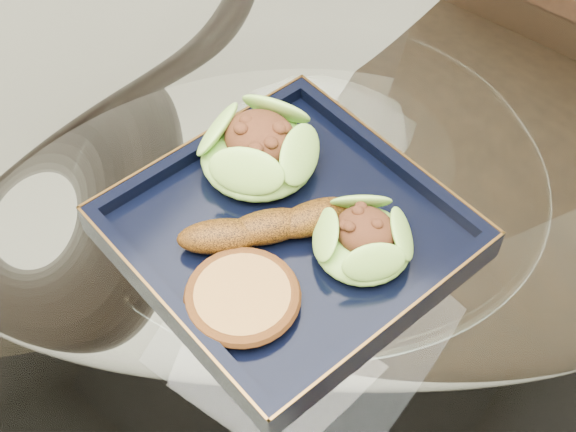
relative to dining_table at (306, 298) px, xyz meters
The scene contains 7 objects.
dining_table is the anchor object (origin of this frame).
dining_chair 0.32m from the dining_table, 74.35° to the left, with size 0.45×0.45×0.97m.
navy_plate 0.18m from the dining_table, 79.60° to the right, with size 0.27×0.27×0.02m, color black.
lettuce_wrap_left 0.21m from the dining_table, behind, with size 0.11×0.11×0.04m, color #68B033.
lettuce_wrap_right 0.22m from the dining_table, 21.75° to the right, with size 0.09×0.09×0.03m, color #74AF33.
roasted_plantain 0.21m from the dining_table, 91.16° to the right, with size 0.15×0.03×0.03m, color #62350A.
crumb_patty 0.23m from the dining_table, 80.40° to the right, with size 0.09×0.09×0.02m, color #B4763C.
Camera 1 is at (0.26, -0.40, 1.36)m, focal length 50.00 mm.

